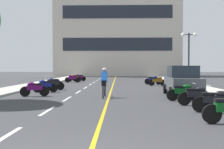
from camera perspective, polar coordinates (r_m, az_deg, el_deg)
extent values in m
plane|color=#38383A|center=(25.49, -0.39, -2.31)|extent=(140.00, 140.00, 0.00)
cube|color=#B7B2A8|center=(29.58, -14.28, -1.71)|extent=(2.40, 72.00, 0.12)
cube|color=#B7B2A8|center=(29.18, 14.09, -1.75)|extent=(2.40, 72.00, 0.12)
cube|color=silver|center=(7.22, -22.12, -12.38)|extent=(0.14, 2.20, 0.01)
cube|color=silver|center=(10.93, -13.63, -7.56)|extent=(0.14, 2.20, 0.01)
cube|color=silver|center=(14.80, -9.58, -5.15)|extent=(0.14, 2.20, 0.01)
cube|color=silver|center=(18.72, -7.23, -3.73)|extent=(0.14, 2.20, 0.01)
cube|color=silver|center=(22.66, -5.70, -2.80)|extent=(0.14, 2.20, 0.01)
cube|color=silver|center=(26.63, -4.63, -2.15)|extent=(0.14, 2.20, 0.01)
cube|color=silver|center=(30.60, -3.83, -1.66)|extent=(0.14, 2.20, 0.01)
cube|color=silver|center=(34.58, -3.22, -1.29)|extent=(0.14, 2.20, 0.01)
cube|color=silver|center=(38.56, -2.74, -0.99)|extent=(0.14, 2.20, 0.01)
cube|color=silver|center=(42.55, -2.34, -0.75)|extent=(0.14, 2.20, 0.01)
cube|color=silver|center=(46.54, -2.01, -0.55)|extent=(0.14, 2.20, 0.01)
cube|color=silver|center=(50.53, -1.74, -0.38)|extent=(0.14, 2.20, 0.01)
cube|color=gold|center=(28.48, 0.31, -1.90)|extent=(0.12, 66.00, 0.01)
cube|color=beige|center=(54.33, 1.17, 10.31)|extent=(24.13, 8.56, 19.95)
cube|color=#1E232D|center=(49.55, 1.14, 6.51)|extent=(20.27, 0.10, 2.39)
cube|color=#1E232D|center=(50.42, 1.14, 13.30)|extent=(20.27, 0.10, 2.39)
cylinder|color=black|center=(25.73, 16.11, 3.24)|extent=(0.14, 0.14, 4.77)
cylinder|color=black|center=(25.89, 16.15, 8.19)|extent=(1.10, 0.08, 0.08)
sphere|color=white|center=(25.76, 14.95, 8.23)|extent=(0.36, 0.36, 0.36)
sphere|color=white|center=(26.03, 17.33, 8.14)|extent=(0.36, 0.36, 0.36)
cylinder|color=black|center=(17.95, 11.32, -2.96)|extent=(0.25, 0.65, 0.64)
cylinder|color=black|center=(18.23, 16.64, -2.93)|extent=(0.25, 0.65, 0.64)
cylinder|color=black|center=(15.18, 12.59, -3.79)|extent=(0.25, 0.65, 0.64)
cylinder|color=black|center=(15.51, 18.83, -3.72)|extent=(0.25, 0.65, 0.64)
cube|color=#4C5156|center=(16.67, 14.81, -1.95)|extent=(1.91, 4.28, 0.80)
cube|color=#1E2833|center=(16.64, 14.83, 0.63)|extent=(1.67, 2.28, 0.70)
cylinder|color=black|center=(8.75, 20.58, -7.94)|extent=(0.60, 0.11, 0.60)
cube|color=black|center=(8.80, 22.45, -5.14)|extent=(0.45, 0.25, 0.10)
cylinder|color=black|center=(10.76, 18.33, -6.15)|extent=(0.61, 0.23, 0.60)
cube|color=black|center=(10.79, 21.26, -4.98)|extent=(0.94, 0.47, 0.28)
ellipsoid|color=black|center=(10.79, 22.33, -3.81)|extent=(0.48, 0.33, 0.22)
cube|color=black|center=(10.74, 19.95, -3.92)|extent=(0.48, 0.33, 0.10)
cylinder|color=black|center=(12.84, 19.95, -4.92)|extent=(0.60, 0.12, 0.60)
cylinder|color=black|center=(12.51, 15.19, -5.05)|extent=(0.60, 0.12, 0.60)
cube|color=black|center=(12.64, 17.61, -4.00)|extent=(0.91, 0.30, 0.28)
ellipsoid|color=black|center=(12.68, 18.48, -2.99)|extent=(0.45, 0.25, 0.22)
cube|color=black|center=(12.55, 16.53, -3.11)|extent=(0.45, 0.25, 0.10)
cylinder|color=silver|center=(12.78, 19.98, -2.24)|extent=(0.05, 0.60, 0.03)
cylinder|color=black|center=(14.31, 17.11, -4.23)|extent=(0.60, 0.12, 0.60)
cylinder|color=black|center=(14.02, 12.81, -4.32)|extent=(0.60, 0.12, 0.60)
cube|color=#0C4C19|center=(14.13, 14.99, -3.39)|extent=(0.91, 0.31, 0.28)
ellipsoid|color=#0C4C19|center=(14.17, 15.77, -2.49)|extent=(0.45, 0.25, 0.22)
cube|color=black|center=(14.05, 14.01, -2.59)|extent=(0.45, 0.25, 0.10)
cylinder|color=silver|center=(14.26, 17.13, -1.83)|extent=(0.05, 0.60, 0.03)
cylinder|color=black|center=(16.46, -18.12, -3.49)|extent=(0.61, 0.23, 0.60)
cylinder|color=black|center=(16.37, -14.29, -3.48)|extent=(0.61, 0.23, 0.60)
cube|color=#590C59|center=(16.39, -16.22, -2.72)|extent=(0.94, 0.47, 0.28)
ellipsoid|color=#590C59|center=(16.40, -16.92, -1.96)|extent=(0.48, 0.33, 0.22)
cube|color=black|center=(16.36, -15.35, -2.02)|extent=(0.48, 0.33, 0.10)
cylinder|color=silver|center=(16.42, -18.14, -1.40)|extent=(0.16, 0.59, 0.03)
cylinder|color=black|center=(18.94, -15.74, -2.81)|extent=(0.61, 0.17, 0.60)
cylinder|color=black|center=(18.77, -12.42, -2.83)|extent=(0.61, 0.17, 0.60)
cube|color=navy|center=(18.83, -14.09, -2.16)|extent=(0.93, 0.39, 0.28)
ellipsoid|color=navy|center=(18.85, -14.70, -1.49)|extent=(0.47, 0.29, 0.22)
cube|color=black|center=(18.79, -13.34, -1.55)|extent=(0.47, 0.29, 0.10)
cylinder|color=silver|center=(18.90, -15.75, -1.00)|extent=(0.10, 0.60, 0.03)
cylinder|color=black|center=(20.55, -14.03, -2.46)|extent=(0.60, 0.29, 0.60)
cylinder|color=black|center=(20.65, -10.98, -2.42)|extent=(0.60, 0.29, 0.60)
cube|color=black|center=(20.58, -12.51, -1.83)|extent=(0.94, 0.56, 0.28)
ellipsoid|color=black|center=(20.55, -13.06, -1.23)|extent=(0.49, 0.37, 0.22)
cube|color=black|center=(20.60, -11.82, -1.27)|extent=(0.49, 0.37, 0.10)
cylinder|color=silver|center=(20.52, -14.04, -0.79)|extent=(0.23, 0.58, 0.03)
cylinder|color=black|center=(22.69, -13.81, -2.08)|extent=(0.61, 0.21, 0.60)
cylinder|color=black|center=(22.23, -11.26, -2.14)|extent=(0.61, 0.21, 0.60)
cube|color=navy|center=(22.44, -12.55, -1.55)|extent=(0.94, 0.44, 0.28)
ellipsoid|color=navy|center=(22.51, -13.02, -0.98)|extent=(0.48, 0.32, 0.22)
cube|color=black|center=(22.33, -11.97, -1.05)|extent=(0.48, 0.32, 0.10)
cylinder|color=silver|center=(22.66, -13.82, -0.57)|extent=(0.14, 0.60, 0.03)
cylinder|color=black|center=(24.75, 10.96, -1.76)|extent=(0.60, 0.27, 0.60)
cylinder|color=black|center=(24.91, 8.45, -1.73)|extent=(0.60, 0.27, 0.60)
cube|color=brown|center=(24.81, 9.71, -1.24)|extent=(0.94, 0.53, 0.28)
ellipsoid|color=brown|center=(24.78, 10.17, -0.74)|extent=(0.49, 0.36, 0.22)
cube|color=black|center=(24.84, 9.14, -0.77)|extent=(0.49, 0.36, 0.10)
cylinder|color=silver|center=(24.72, 10.97, -0.37)|extent=(0.20, 0.58, 0.03)
cylinder|color=black|center=(26.79, 9.97, -1.51)|extent=(0.61, 0.21, 0.60)
cylinder|color=black|center=(26.86, 7.63, -1.49)|extent=(0.61, 0.21, 0.60)
cube|color=navy|center=(26.81, 8.80, -1.03)|extent=(0.94, 0.45, 0.28)
ellipsoid|color=navy|center=(26.79, 9.23, -0.56)|extent=(0.48, 0.32, 0.22)
cube|color=black|center=(26.82, 8.27, -0.60)|extent=(0.48, 0.32, 0.10)
cylinder|color=silver|center=(26.77, 9.98, -0.22)|extent=(0.14, 0.59, 0.03)
cylinder|color=black|center=(30.30, -9.51, -1.15)|extent=(0.61, 0.21, 0.60)
cylinder|color=black|center=(30.31, -7.43, -1.14)|extent=(0.61, 0.21, 0.60)
cube|color=#590C59|center=(30.29, -8.47, -0.73)|extent=(0.94, 0.44, 0.28)
ellipsoid|color=#590C59|center=(30.28, -8.85, -0.31)|extent=(0.48, 0.32, 0.22)
cube|color=black|center=(30.29, -8.00, -0.35)|extent=(0.48, 0.32, 0.10)
cylinder|color=silver|center=(30.28, -9.51, -0.01)|extent=(0.14, 0.60, 0.03)
cylinder|color=black|center=(31.92, -9.07, -1.01)|extent=(0.60, 0.13, 0.60)
cylinder|color=black|center=(31.68, -7.14, -1.02)|extent=(0.60, 0.13, 0.60)
cube|color=orange|center=(31.78, -8.11, -0.62)|extent=(0.91, 0.33, 0.28)
ellipsoid|color=orange|center=(31.82, -8.46, -0.22)|extent=(0.45, 0.26, 0.22)
cube|color=black|center=(31.72, -7.67, -0.26)|extent=(0.45, 0.26, 0.10)
cylinder|color=silver|center=(31.90, -9.08, 0.07)|extent=(0.06, 0.60, 0.03)
cylinder|color=black|center=(33.16, -8.01, -0.91)|extent=(0.61, 0.25, 0.60)
cylinder|color=black|center=(33.28, -6.12, -0.89)|extent=(0.61, 0.25, 0.60)
cube|color=#590C59|center=(33.20, -7.07, -0.52)|extent=(0.94, 0.50, 0.28)
ellipsoid|color=#590C59|center=(33.17, -7.41, -0.14)|extent=(0.49, 0.34, 0.22)
cube|color=black|center=(33.22, -6.64, -0.17)|extent=(0.49, 0.34, 0.10)
cylinder|color=silver|center=(33.13, -8.01, 0.13)|extent=(0.18, 0.59, 0.03)
torus|color=black|center=(15.77, -1.50, -3.48)|extent=(0.08, 0.72, 0.72)
torus|color=black|center=(14.73, -1.91, -3.84)|extent=(0.08, 0.72, 0.72)
cylinder|color=blue|center=(15.20, -1.71, -2.54)|extent=(0.09, 0.95, 0.04)
cube|color=black|center=(15.04, -1.77, -1.74)|extent=(0.11, 0.20, 0.06)
cylinder|color=blue|center=(15.64, -1.54, -1.51)|extent=(0.42, 0.05, 0.03)
cube|color=black|center=(15.10, -1.75, -2.00)|extent=(0.26, 0.37, 0.28)
cube|color=blue|center=(15.23, -1.69, -0.46)|extent=(0.34, 0.47, 0.61)
sphere|color=#8C6647|center=(15.35, -1.64, 0.86)|extent=(0.20, 0.20, 0.20)
ellipsoid|color=white|center=(15.35, -1.64, 1.13)|extent=(0.24, 0.26, 0.16)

